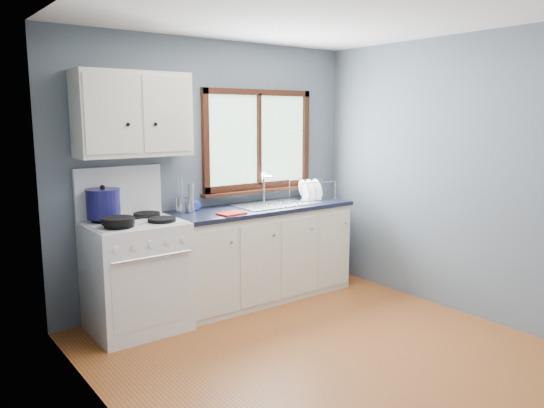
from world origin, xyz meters
TOP-DOWN VIEW (x-y plane):
  - floor at (0.00, 0.00)m, footprint 3.20×3.60m
  - ceiling at (0.00, 0.00)m, footprint 3.20×3.60m
  - wall_back at (0.00, 1.81)m, footprint 3.20×0.02m
  - wall_left at (-1.61, 0.00)m, footprint 0.02×3.60m
  - wall_right at (1.61, 0.00)m, footprint 0.02×3.60m
  - gas_range at (-0.95, 1.47)m, footprint 0.76×0.69m
  - base_cabinets at (0.36, 1.49)m, footprint 1.85×0.60m
  - countertop at (0.36, 1.49)m, footprint 1.89×0.64m
  - sink at (0.54, 1.49)m, footprint 0.84×0.46m
  - window at (0.54, 1.77)m, footprint 1.36×0.10m
  - upper_cabinets at (-0.85, 1.63)m, footprint 0.95×0.35m
  - skillet at (-1.14, 1.30)m, footprint 0.38×0.26m
  - stockpot at (-1.15, 1.60)m, footprint 0.30×0.30m
  - utensil_crock at (-0.41, 1.67)m, footprint 0.12×0.12m
  - thermos at (-0.36, 1.59)m, footprint 0.08×0.08m
  - soap_bottle at (-0.27, 1.63)m, footprint 0.12×0.12m
  - dish_towel at (-0.11, 1.29)m, footprint 0.25×0.19m
  - dish_rack at (1.03, 1.52)m, footprint 0.47×0.39m

SIDE VIEW (x-z plane):
  - floor at x=0.00m, z-range -0.02..0.00m
  - base_cabinets at x=0.36m, z-range -0.03..0.85m
  - gas_range at x=-0.95m, z-range -0.19..1.17m
  - sink at x=0.54m, z-range 0.64..1.08m
  - countertop at x=0.36m, z-range 0.88..0.92m
  - dish_towel at x=-0.11m, z-range 0.92..0.94m
  - dish_rack at x=1.03m, z-range 0.87..1.08m
  - skillet at x=-1.14m, z-range 0.96..1.01m
  - utensil_crock at x=-0.41m, z-range 0.82..1.17m
  - soap_bottle at x=-0.27m, z-range 0.92..1.16m
  - thermos at x=-0.36m, z-range 0.92..1.19m
  - stockpot at x=-1.15m, z-range 0.95..1.22m
  - wall_back at x=0.00m, z-range 0.00..2.50m
  - wall_left at x=-1.61m, z-range 0.00..2.50m
  - wall_right at x=1.61m, z-range 0.00..2.50m
  - window at x=0.54m, z-range 0.96..1.99m
  - upper_cabinets at x=-0.85m, z-range 1.45..2.15m
  - ceiling at x=0.00m, z-range 2.50..2.52m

